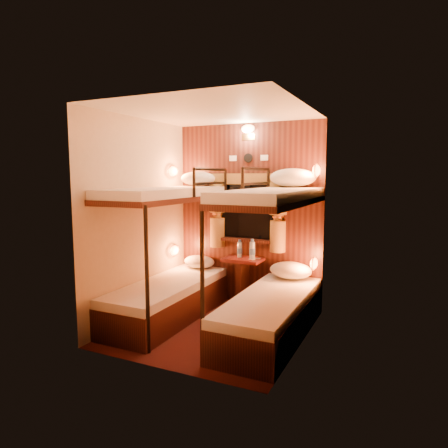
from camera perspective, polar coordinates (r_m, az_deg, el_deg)
The scene contains 22 objects.
floor at distance 4.68m, azimuth -1.44°, elevation -14.67°, with size 2.10×2.10×0.00m, color black.
ceiling at distance 4.40m, azimuth -1.54°, elevation 15.77°, with size 2.10×2.10×0.00m, color silver.
wall_back at distance 5.34m, azimuth 3.57°, elevation 1.30°, with size 2.40×2.40×0.00m, color #C6B293.
wall_front at distance 3.48m, azimuth -9.25°, elevation -1.81°, with size 2.40×2.40×0.00m, color #C6B293.
wall_left at distance 4.91m, azimuth -11.98°, elevation 0.67°, with size 2.40×2.40×0.00m, color #C6B293.
wall_right at distance 4.04m, azimuth 11.31°, elevation -0.65°, with size 2.40×2.40×0.00m, color #C6B293.
back_panel at distance 5.32m, azimuth 3.51°, elevation 1.29°, with size 2.00×0.03×2.40m, color black.
bunk_left at distance 4.88m, azimuth -7.97°, elevation -6.95°, with size 0.72×1.90×1.82m.
bunk_right at distance 4.33m, azimuth 6.74°, elevation -8.73°, with size 0.72×1.90×1.82m.
window at distance 5.30m, azimuth 3.39°, elevation 1.05°, with size 1.00×0.12×0.79m.
curtains at distance 5.26m, azimuth 3.26°, elevation 1.92°, with size 1.10×0.22×1.00m.
back_fixtures at distance 5.29m, azimuth 3.45°, elevation 12.60°, with size 0.54×0.09×0.48m.
reading_lamps at distance 5.01m, azimuth 2.10°, elevation 1.40°, with size 2.00×0.20×1.25m.
table at distance 5.29m, azimuth 2.70°, elevation -7.39°, with size 0.50×0.34×0.66m.
bottle_left at distance 5.25m, azimuth 2.26°, elevation -3.71°, with size 0.07×0.07×0.24m.
bottle_right at distance 5.17m, azimuth 4.06°, elevation -3.77°, with size 0.08×0.08×0.26m.
sachet_a at distance 5.15m, azimuth 3.99°, elevation -5.07°, with size 0.08×0.06×0.01m, color silver.
sachet_b at distance 5.22m, azimuth 4.83°, elevation -4.92°, with size 0.07×0.05×0.01m, color silver.
pillow_lower_left at distance 5.53m, azimuth -3.56°, elevation -5.39°, with size 0.44×0.32×0.17m, color silver.
pillow_lower_right at distance 5.03m, azimuth 9.50°, elevation -6.54°, with size 0.53×0.38×0.21m, color silver.
pillow_upper_left at distance 5.38m, azimuth -3.77°, elevation 6.49°, with size 0.49×0.35×0.19m, color silver.
pillow_upper_right at distance 4.90m, azimuth 9.80°, elevation 6.55°, with size 0.56×0.40×0.22m, color silver.
Camera 1 is at (1.95, -3.89, 1.73)m, focal length 32.00 mm.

